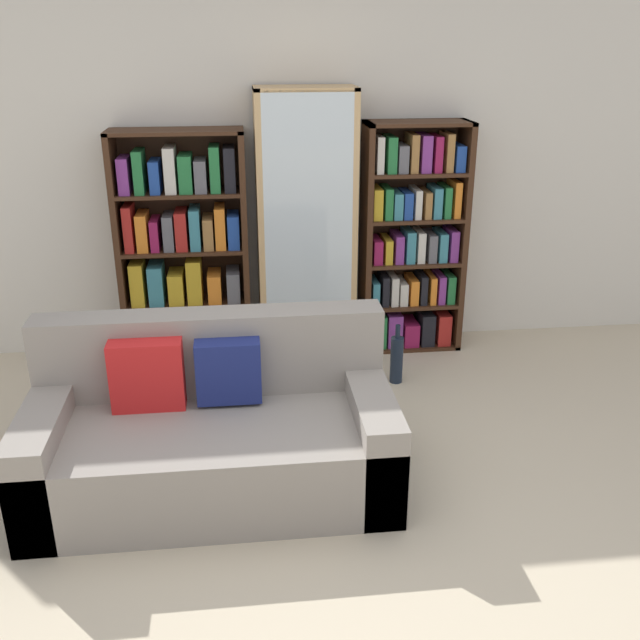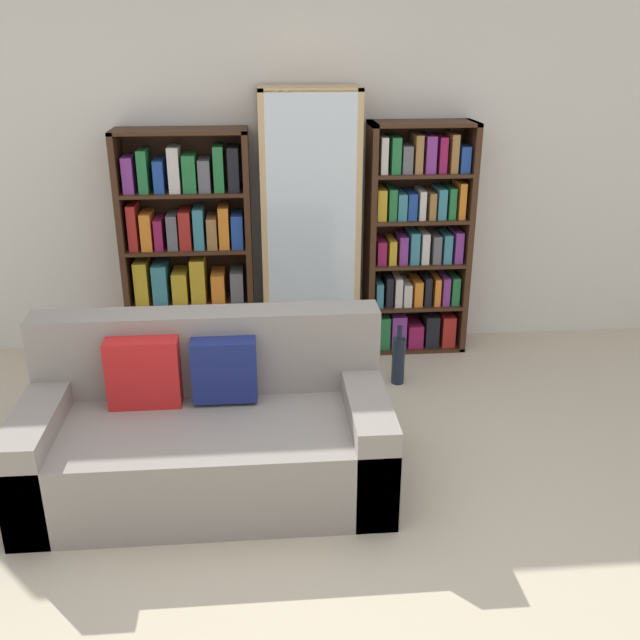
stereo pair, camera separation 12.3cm
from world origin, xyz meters
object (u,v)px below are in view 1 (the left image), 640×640
at_px(couch, 213,434).
at_px(bookshelf_left, 184,253).
at_px(bookshelf_right, 412,243).
at_px(display_cabinet, 306,226).
at_px(wine_bottle, 397,359).

relative_size(couch, bookshelf_left, 1.12).
xyz_separation_m(bookshelf_left, bookshelf_right, (1.60, -0.00, 0.02)).
distance_m(bookshelf_left, display_cabinet, 0.86).
bearing_deg(display_cabinet, wine_bottle, -47.19).
height_order(couch, bookshelf_right, bookshelf_right).
bearing_deg(bookshelf_right, bookshelf_left, 179.99).
bearing_deg(bookshelf_right, wine_bottle, -110.12).
bearing_deg(couch, display_cabinet, 68.65).
height_order(bookshelf_left, wine_bottle, bookshelf_left).
bearing_deg(bookshelf_left, couch, -82.84).
relative_size(bookshelf_left, wine_bottle, 3.91).
height_order(couch, display_cabinet, display_cabinet).
height_order(display_cabinet, wine_bottle, display_cabinet).
bearing_deg(bookshelf_left, wine_bottle, -23.50).
xyz_separation_m(couch, wine_bottle, (1.17, 1.04, -0.13)).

